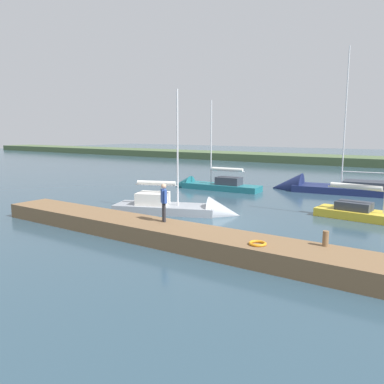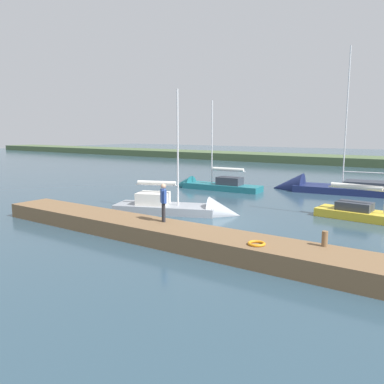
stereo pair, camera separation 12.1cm
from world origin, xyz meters
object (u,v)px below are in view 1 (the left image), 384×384
Objects in this scene: mooring_post_near at (326,239)px; person_on_dock at (164,200)px; sailboat_outer_mooring at (185,211)px; sailboat_far_left at (209,186)px; sailboat_inner_slip at (325,190)px; life_ring_buoy at (258,243)px.

mooring_post_near is 0.32× the size of person_on_dock.
sailboat_outer_mooring is 10.22m from sailboat_far_left.
sailboat_far_left is (13.73, -13.96, -0.83)m from mooring_post_near.
sailboat_far_left is (8.68, 4.04, 0.10)m from sailboat_inner_slip.
sailboat_inner_slip is 18.53m from person_on_dock.
sailboat_far_left is at bearing -113.76° from person_on_dock.
mooring_post_near is at bearing 134.35° from person_on_dock.
sailboat_inner_slip is 7.15× the size of person_on_dock.
mooring_post_near is at bearing 98.04° from sailboat_inner_slip.
person_on_dock is (2.20, 18.32, 1.68)m from sailboat_inner_slip.
sailboat_outer_mooring is at bearing -113.09° from person_on_dock.
sailboat_inner_slip is (-4.51, -13.38, 0.00)m from sailboat_outer_mooring.
mooring_post_near is 10.67m from sailboat_outer_mooring.
sailboat_inner_slip is 1.54× the size of sailboat_far_left.
sailboat_far_left reaches higher than sailboat_outer_mooring.
life_ring_buoy is 0.08× the size of sailboat_far_left.
mooring_post_near is 2.46m from life_ring_buoy.
sailboat_inner_slip is 9.57m from sailboat_far_left.
mooring_post_near is at bearing -47.26° from sailboat_outer_mooring.
sailboat_outer_mooring is at bearing -25.79° from mooring_post_near.
mooring_post_near is 0.04× the size of sailboat_inner_slip.
sailboat_outer_mooring is 1.01× the size of sailboat_far_left.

